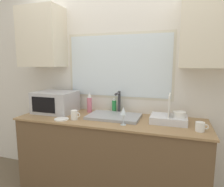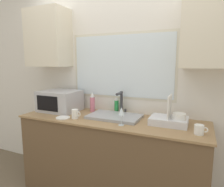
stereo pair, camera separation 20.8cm
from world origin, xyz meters
The scene contains 12 objects.
countertop centered at (0.00, 0.31, 0.45)m, with size 2.02×0.65×0.90m.
wall_back centered at (0.00, 0.61, 1.40)m, with size 6.00×0.38×2.60m.
sink_basin centered at (0.03, 0.35, 0.91)m, with size 0.57×0.36×0.03m.
faucet centered at (0.03, 0.54, 1.05)m, with size 0.08×0.16×0.27m.
microwave centered at (-0.72, 0.37, 1.02)m, with size 0.47×0.39×0.25m.
dish_rack centered at (0.62, 0.35, 0.95)m, with size 0.36×0.26×0.29m.
spray_bottle centered at (-0.33, 0.49, 1.01)m, with size 0.06×0.06×0.24m.
soap_bottle centered at (-0.03, 0.56, 0.98)m, with size 0.05×0.05×0.18m.
mug_near_sink centered at (-0.35, 0.15, 0.95)m, with size 0.11×0.07×0.10m.
wine_glass centered at (0.19, 0.13, 1.03)m, with size 0.06×0.06×0.18m.
mug_by_rack centered at (0.89, 0.17, 0.94)m, with size 0.11×0.08×0.08m.
small_plate centered at (-0.48, 0.10, 0.90)m, with size 0.15×0.15×0.01m.
Camera 1 is at (0.67, -1.68, 1.50)m, focal length 32.00 mm.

